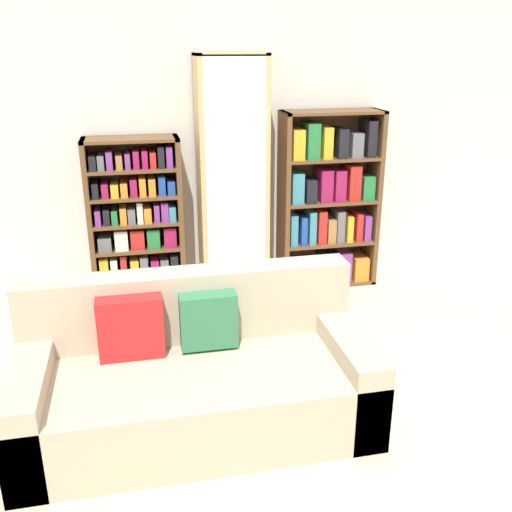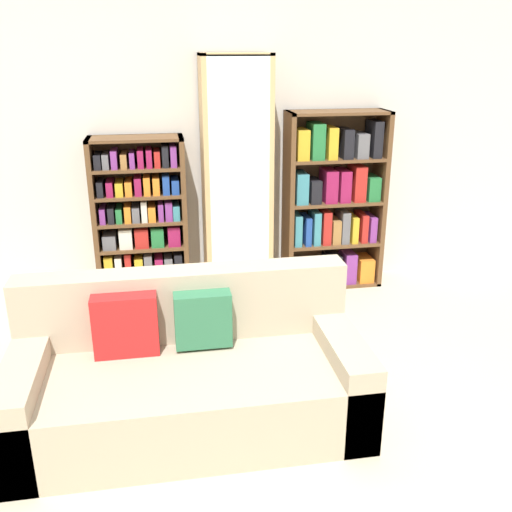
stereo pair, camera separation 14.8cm
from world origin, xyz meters
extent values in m
plane|color=beige|center=(0.00, 0.00, 0.00)|extent=(16.00, 16.00, 0.00)
cube|color=beige|center=(0.00, 2.44, 1.35)|extent=(6.13, 0.06, 2.70)
cube|color=tan|center=(-0.40, 0.36, 0.20)|extent=(1.93, 0.88, 0.39)
cube|color=tan|center=(-0.40, 0.70, 0.61)|extent=(1.93, 0.20, 0.43)
cube|color=tan|center=(-1.27, 0.36, 0.26)|extent=(0.20, 0.88, 0.51)
cube|color=tan|center=(0.46, 0.36, 0.26)|extent=(0.20, 0.88, 0.51)
cube|color=red|center=(-0.74, 0.54, 0.57)|extent=(0.36, 0.12, 0.36)
cube|color=#2D6B47|center=(-0.31, 0.54, 0.57)|extent=(0.32, 0.12, 0.32)
cube|color=brown|center=(-1.03, 2.23, 0.69)|extent=(0.04, 0.32, 1.37)
cube|color=brown|center=(-0.31, 2.23, 0.69)|extent=(0.04, 0.32, 1.37)
cube|color=brown|center=(-0.67, 2.23, 1.36)|extent=(0.76, 0.32, 0.02)
cube|color=brown|center=(-0.67, 2.23, 0.01)|extent=(0.76, 0.32, 0.02)
cube|color=brown|center=(-0.67, 2.39, 0.69)|extent=(0.76, 0.01, 1.37)
cube|color=brown|center=(-0.67, 2.23, 0.24)|extent=(0.68, 0.32, 0.02)
cube|color=brown|center=(-0.67, 2.23, 0.47)|extent=(0.68, 0.32, 0.02)
cube|color=brown|center=(-0.67, 2.23, 0.69)|extent=(0.68, 0.32, 0.02)
cube|color=brown|center=(-0.67, 2.23, 0.91)|extent=(0.68, 0.32, 0.02)
cube|color=brown|center=(-0.67, 2.23, 1.13)|extent=(0.68, 0.32, 0.02)
cube|color=beige|center=(-0.96, 2.22, 0.11)|extent=(0.07, 0.24, 0.16)
cube|color=#1E4293|center=(-0.88, 2.22, 0.09)|extent=(0.06, 0.24, 0.14)
cube|color=olive|center=(-0.80, 2.22, 0.09)|extent=(0.05, 0.24, 0.13)
cube|color=teal|center=(-0.72, 2.22, 0.10)|extent=(0.07, 0.24, 0.15)
cube|color=teal|center=(-0.63, 2.22, 0.10)|extent=(0.06, 0.24, 0.15)
cube|color=beige|center=(-0.55, 2.22, 0.10)|extent=(0.05, 0.24, 0.15)
cube|color=gold|center=(-0.46, 2.22, 0.09)|extent=(0.07, 0.24, 0.12)
cube|color=gold|center=(-0.39, 2.22, 0.08)|extent=(0.07, 0.24, 0.12)
cube|color=gold|center=(-0.96, 2.22, 0.34)|extent=(0.07, 0.24, 0.16)
cube|color=beige|center=(-0.88, 2.22, 0.33)|extent=(0.05, 0.24, 0.15)
cube|color=#AD231E|center=(-0.80, 2.22, 0.34)|extent=(0.05, 0.24, 0.17)
cube|color=gold|center=(-0.71, 2.22, 0.32)|extent=(0.07, 0.24, 0.13)
cube|color=#5B5B60|center=(-0.63, 2.22, 0.33)|extent=(0.07, 0.24, 0.15)
cube|color=#8E1947|center=(-0.55, 2.22, 0.31)|extent=(0.07, 0.24, 0.11)
cube|color=#5B5B60|center=(-0.47, 2.22, 0.31)|extent=(0.07, 0.24, 0.11)
cube|color=black|center=(-0.39, 2.22, 0.33)|extent=(0.06, 0.24, 0.14)
cube|color=#5B5B60|center=(-0.94, 2.22, 0.53)|extent=(0.10, 0.24, 0.12)
cube|color=beige|center=(-0.80, 2.22, 0.56)|extent=(0.10, 0.24, 0.17)
cube|color=#AD231E|center=(-0.67, 2.22, 0.56)|extent=(0.11, 0.24, 0.16)
cube|color=#237038|center=(-0.54, 2.22, 0.56)|extent=(0.10, 0.24, 0.16)
cube|color=#8E1947|center=(-0.41, 2.22, 0.56)|extent=(0.10, 0.24, 0.16)
cube|color=#7A3384|center=(-0.97, 2.22, 0.76)|extent=(0.04, 0.24, 0.12)
cube|color=black|center=(-0.90, 2.22, 0.76)|extent=(0.05, 0.24, 0.13)
cube|color=#237038|center=(-0.84, 2.22, 0.76)|extent=(0.05, 0.24, 0.12)
cube|color=orange|center=(-0.77, 2.22, 0.77)|extent=(0.05, 0.24, 0.14)
cube|color=#5B5B60|center=(-0.71, 2.22, 0.76)|extent=(0.06, 0.24, 0.12)
cube|color=beige|center=(-0.64, 2.22, 0.78)|extent=(0.05, 0.24, 0.17)
cube|color=orange|center=(-0.58, 2.22, 0.76)|extent=(0.06, 0.24, 0.12)
cube|color=#7A3384|center=(-0.51, 2.22, 0.77)|extent=(0.04, 0.24, 0.14)
cube|color=#7A3384|center=(-0.44, 2.22, 0.78)|extent=(0.06, 0.24, 0.16)
cube|color=teal|center=(-0.38, 2.22, 0.76)|extent=(0.05, 0.24, 0.12)
cube|color=black|center=(-0.97, 2.22, 0.98)|extent=(0.05, 0.24, 0.12)
cube|color=#8E1947|center=(-0.89, 2.22, 0.98)|extent=(0.05, 0.24, 0.12)
cube|color=gold|center=(-0.82, 2.22, 0.97)|extent=(0.06, 0.24, 0.11)
cube|color=orange|center=(-0.75, 2.22, 0.98)|extent=(0.05, 0.24, 0.11)
cube|color=#8E1947|center=(-0.67, 2.22, 0.99)|extent=(0.05, 0.24, 0.14)
cube|color=orange|center=(-0.60, 2.22, 0.99)|extent=(0.05, 0.24, 0.15)
cube|color=orange|center=(-0.53, 2.22, 0.99)|extent=(0.05, 0.24, 0.14)
cube|color=#1E4293|center=(-0.45, 2.22, 1.00)|extent=(0.05, 0.24, 0.15)
cube|color=#1E4293|center=(-0.38, 2.22, 0.97)|extent=(0.06, 0.24, 0.11)
cube|color=black|center=(-0.97, 2.22, 1.20)|extent=(0.05, 0.24, 0.11)
cube|color=#5B5B60|center=(-0.91, 2.22, 1.20)|extent=(0.05, 0.24, 0.12)
cube|color=#7A3384|center=(-0.84, 2.22, 1.21)|extent=(0.05, 0.24, 0.14)
cube|color=olive|center=(-0.77, 2.22, 1.19)|extent=(0.05, 0.24, 0.11)
cube|color=#7A3384|center=(-0.70, 2.22, 1.20)|extent=(0.04, 0.24, 0.12)
cube|color=#8E1947|center=(-0.64, 2.22, 1.21)|extent=(0.05, 0.24, 0.14)
cube|color=#8E1947|center=(-0.57, 2.22, 1.21)|extent=(0.04, 0.24, 0.14)
cube|color=#AD231E|center=(-0.51, 2.22, 1.20)|extent=(0.05, 0.24, 0.13)
cube|color=black|center=(-0.45, 2.22, 1.22)|extent=(0.05, 0.24, 0.17)
cube|color=#7A3384|center=(-0.38, 2.22, 1.22)|extent=(0.05, 0.24, 0.17)
cube|color=tan|center=(-0.13, 2.21, 1.00)|extent=(0.04, 0.36, 2.00)
cube|color=tan|center=(0.39, 2.21, 1.00)|extent=(0.04, 0.36, 2.00)
cube|color=tan|center=(0.13, 2.21, 1.99)|extent=(0.56, 0.36, 0.02)
cube|color=tan|center=(0.13, 2.21, 0.01)|extent=(0.56, 0.36, 0.02)
cube|color=tan|center=(0.13, 2.39, 1.00)|extent=(0.56, 0.01, 2.00)
cube|color=silver|center=(0.13, 2.04, 1.00)|extent=(0.48, 0.01, 1.97)
cube|color=tan|center=(0.13, 2.21, 0.35)|extent=(0.48, 0.32, 0.02)
cube|color=tan|center=(0.13, 2.21, 0.67)|extent=(0.48, 0.32, 0.02)
cube|color=tan|center=(0.13, 2.21, 1.00)|extent=(0.48, 0.32, 0.02)
cube|color=tan|center=(0.13, 2.21, 1.32)|extent=(0.48, 0.32, 0.02)
cube|color=tan|center=(0.13, 2.21, 1.65)|extent=(0.48, 0.32, 0.02)
cylinder|color=silver|center=(-0.03, 2.21, 0.07)|extent=(0.01, 0.01, 0.08)
cone|color=silver|center=(-0.03, 2.21, 0.16)|extent=(0.08, 0.08, 0.10)
cylinder|color=silver|center=(0.08, 2.20, 0.07)|extent=(0.01, 0.01, 0.08)
cone|color=silver|center=(0.08, 2.20, 0.16)|extent=(0.08, 0.08, 0.10)
cylinder|color=silver|center=(0.19, 2.22, 0.07)|extent=(0.01, 0.01, 0.08)
cone|color=silver|center=(0.19, 2.22, 0.16)|extent=(0.08, 0.08, 0.10)
cylinder|color=silver|center=(0.30, 2.21, 0.07)|extent=(0.01, 0.01, 0.08)
cone|color=silver|center=(0.30, 2.21, 0.16)|extent=(0.08, 0.08, 0.10)
cylinder|color=silver|center=(-0.04, 2.22, 0.39)|extent=(0.01, 0.01, 0.06)
cone|color=silver|center=(-0.04, 2.22, 0.46)|extent=(0.06, 0.06, 0.08)
cylinder|color=silver|center=(0.04, 2.23, 0.39)|extent=(0.01, 0.01, 0.06)
cone|color=silver|center=(0.04, 2.23, 0.46)|extent=(0.06, 0.06, 0.08)
cylinder|color=silver|center=(0.13, 2.21, 0.39)|extent=(0.01, 0.01, 0.06)
cone|color=silver|center=(0.13, 2.21, 0.46)|extent=(0.06, 0.06, 0.08)
cylinder|color=silver|center=(0.22, 2.22, 0.39)|extent=(0.01, 0.01, 0.06)
cone|color=silver|center=(0.22, 2.22, 0.46)|extent=(0.06, 0.06, 0.08)
cylinder|color=silver|center=(0.31, 2.20, 0.39)|extent=(0.01, 0.01, 0.06)
cone|color=silver|center=(0.31, 2.20, 0.46)|extent=(0.06, 0.06, 0.08)
cylinder|color=silver|center=(-0.05, 2.23, 0.73)|extent=(0.01, 0.01, 0.08)
cone|color=silver|center=(-0.05, 2.23, 0.81)|extent=(0.05, 0.05, 0.10)
cylinder|color=silver|center=(0.02, 2.22, 0.73)|extent=(0.01, 0.01, 0.08)
cone|color=silver|center=(0.02, 2.22, 0.81)|extent=(0.05, 0.05, 0.10)
cylinder|color=silver|center=(0.10, 2.20, 0.73)|extent=(0.01, 0.01, 0.08)
cone|color=silver|center=(0.10, 2.20, 0.81)|extent=(0.05, 0.05, 0.10)
cylinder|color=silver|center=(0.17, 2.22, 0.73)|extent=(0.01, 0.01, 0.08)
cone|color=silver|center=(0.17, 2.22, 0.81)|extent=(0.05, 0.05, 0.10)
cylinder|color=silver|center=(0.24, 2.23, 0.73)|extent=(0.01, 0.01, 0.08)
cone|color=silver|center=(0.24, 2.23, 0.81)|extent=(0.05, 0.05, 0.10)
cylinder|color=silver|center=(0.32, 2.22, 0.73)|extent=(0.01, 0.01, 0.08)
cone|color=silver|center=(0.32, 2.22, 0.81)|extent=(0.05, 0.05, 0.10)
cylinder|color=silver|center=(-0.03, 2.20, 1.06)|extent=(0.01, 0.01, 0.09)
cone|color=silver|center=(-0.03, 2.20, 1.15)|extent=(0.08, 0.08, 0.11)
cylinder|color=silver|center=(0.08, 2.23, 1.06)|extent=(0.01, 0.01, 0.09)
cone|color=silver|center=(0.08, 2.23, 1.15)|extent=(0.08, 0.08, 0.11)
cylinder|color=silver|center=(0.19, 2.22, 1.06)|extent=(0.01, 0.01, 0.09)
cone|color=silver|center=(0.19, 2.22, 1.15)|extent=(0.08, 0.08, 0.11)
cylinder|color=silver|center=(0.30, 2.20, 1.06)|extent=(0.01, 0.01, 0.09)
cone|color=silver|center=(0.30, 2.20, 1.15)|extent=(0.08, 0.08, 0.11)
cylinder|color=silver|center=(-0.05, 2.20, 1.38)|extent=(0.01, 0.01, 0.08)
cone|color=silver|center=(-0.05, 2.20, 1.47)|extent=(0.05, 0.05, 0.10)
cylinder|color=silver|center=(0.02, 2.21, 1.38)|extent=(0.01, 0.01, 0.08)
cone|color=silver|center=(0.02, 2.21, 1.47)|extent=(0.05, 0.05, 0.10)
cylinder|color=silver|center=(0.10, 2.21, 1.38)|extent=(0.01, 0.01, 0.08)
cone|color=silver|center=(0.10, 2.21, 1.47)|extent=(0.05, 0.05, 0.10)
cylinder|color=silver|center=(0.17, 2.20, 1.38)|extent=(0.01, 0.01, 0.08)
cone|color=silver|center=(0.17, 2.20, 1.47)|extent=(0.05, 0.05, 0.10)
cylinder|color=silver|center=(0.24, 2.20, 1.38)|extent=(0.01, 0.01, 0.08)
cone|color=silver|center=(0.24, 2.20, 1.47)|extent=(0.05, 0.05, 0.10)
cylinder|color=silver|center=(0.32, 2.22, 1.38)|extent=(0.01, 0.01, 0.08)
cone|color=silver|center=(0.32, 2.22, 1.47)|extent=(0.05, 0.05, 0.10)
cylinder|color=silver|center=(-0.05, 2.21, 1.70)|extent=(0.01, 0.01, 0.08)
cone|color=silver|center=(-0.05, 2.21, 1.78)|extent=(0.05, 0.05, 0.09)
cylinder|color=silver|center=(0.02, 2.22, 1.70)|extent=(0.01, 0.01, 0.08)
cone|color=silver|center=(0.02, 2.22, 1.78)|extent=(0.05, 0.05, 0.09)
cylinder|color=silver|center=(0.10, 2.20, 1.70)|extent=(0.01, 0.01, 0.08)
cone|color=silver|center=(0.10, 2.20, 1.78)|extent=(0.05, 0.05, 0.09)
cylinder|color=silver|center=(0.17, 2.20, 1.70)|extent=(0.01, 0.01, 0.08)
cone|color=silver|center=(0.17, 2.20, 1.78)|extent=(0.05, 0.05, 0.09)
cylinder|color=silver|center=(0.24, 2.23, 1.70)|extent=(0.01, 0.01, 0.08)
cone|color=silver|center=(0.24, 2.23, 1.78)|extent=(0.05, 0.05, 0.09)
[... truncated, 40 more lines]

